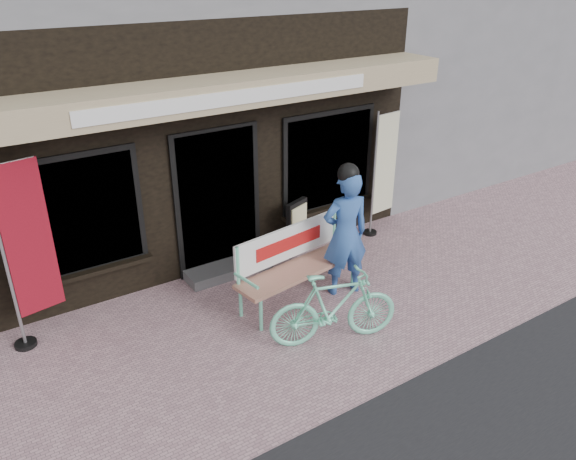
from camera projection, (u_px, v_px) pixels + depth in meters
ground at (292, 331)px, 7.17m from camera, size 70.00×70.00×0.00m
storefront at (134, 43)px, 9.62m from camera, size 7.00×6.77×6.00m
neighbor_right_near at (453, 24)px, 14.27m from camera, size 10.00×7.00×5.60m
bench at (295, 258)px, 7.64m from camera, size 1.97×0.76×1.04m
person at (345, 231)px, 7.64m from camera, size 0.74×0.58×1.92m
bicycle at (334, 308)px, 6.79m from camera, size 1.67×0.95×0.97m
nobori_red at (26, 251)px, 6.51m from camera, size 0.71×0.31×2.39m
nobori_cream at (383, 171)px, 9.35m from camera, size 0.63×0.26×2.14m
menu_stand at (297, 227)px, 8.86m from camera, size 0.46×0.24×0.91m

